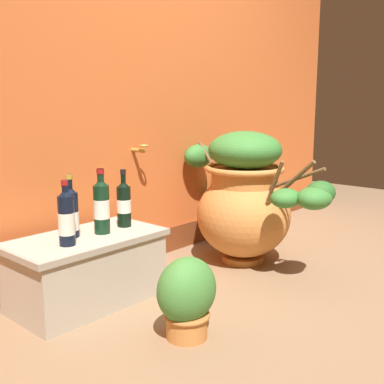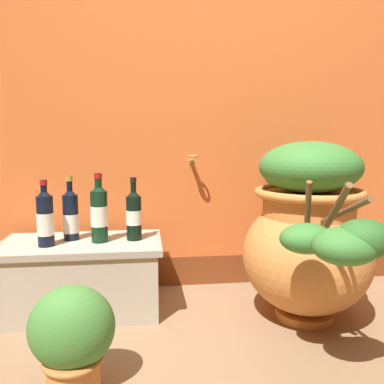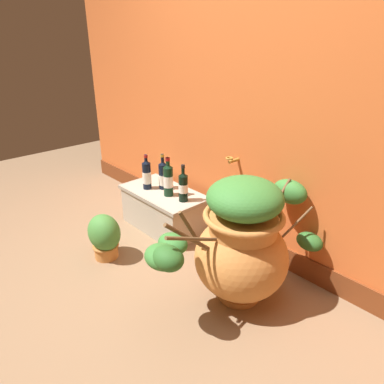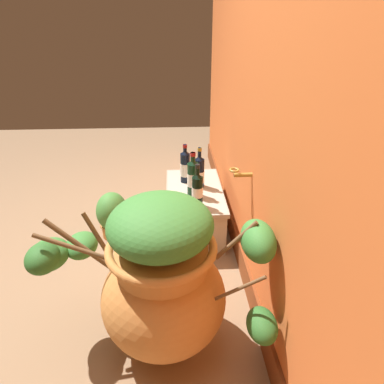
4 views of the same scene
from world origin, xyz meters
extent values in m
cube|color=#D6662D|center=(0.00, 1.20, 1.30)|extent=(4.40, 0.20, 2.60)
cube|color=brown|center=(0.00, 1.10, 0.08)|extent=(4.40, 0.02, 0.16)
cylinder|color=#B28433|center=(-0.08, 1.05, 0.70)|extent=(0.02, 0.10, 0.02)
torus|color=#B28433|center=(-0.08, 1.00, 0.73)|extent=(0.06, 0.06, 0.01)
cylinder|color=#CC7F3D|center=(0.39, 0.61, 0.02)|extent=(0.26, 0.26, 0.04)
ellipsoid|color=#CC7F3D|center=(0.39, 0.61, 0.30)|extent=(0.58, 0.58, 0.52)
cylinder|color=#CC7F3D|center=(0.39, 0.61, 0.53)|extent=(0.40, 0.40, 0.11)
torus|color=#CC7F3D|center=(0.39, 0.61, 0.59)|extent=(0.48, 0.48, 0.04)
cylinder|color=brown|center=(0.25, 0.32, 0.55)|extent=(0.07, 0.13, 0.25)
ellipsoid|color=#387A33|center=(0.21, 0.22, 0.48)|extent=(0.19, 0.15, 0.10)
cylinder|color=brown|center=(0.31, 0.24, 0.56)|extent=(0.07, 0.29, 0.27)
ellipsoid|color=#387A33|center=(0.28, 0.09, 0.49)|extent=(0.21, 0.18, 0.12)
cylinder|color=brown|center=(0.35, 0.24, 0.57)|extent=(0.04, 0.35, 0.16)
ellipsoid|color=#2D6628|center=(0.34, 0.08, 0.51)|extent=(0.18, 0.15, 0.13)
cylinder|color=brown|center=(0.55, 0.91, 0.48)|extent=(0.11, 0.21, 0.22)
ellipsoid|color=#2D6628|center=(0.61, 1.02, 0.34)|extent=(0.18, 0.13, 0.12)
cylinder|color=brown|center=(0.42, 0.93, 0.63)|extent=(0.03, 0.17, 0.20)
ellipsoid|color=#387A33|center=(0.43, 1.02, 0.63)|extent=(0.24, 0.14, 0.16)
ellipsoid|color=#387A33|center=(0.39, 0.61, 0.70)|extent=(0.45, 0.45, 0.23)
cube|color=#B2A893|center=(-0.64, 0.82, 0.17)|extent=(0.71, 0.39, 0.34)
cube|color=#A09785|center=(-0.64, 0.82, 0.33)|extent=(0.76, 0.42, 0.03)
cylinder|color=black|center=(-0.55, 0.80, 0.46)|extent=(0.08, 0.08, 0.24)
cone|color=black|center=(-0.55, 0.80, 0.60)|extent=(0.08, 0.08, 0.04)
cylinder|color=black|center=(-0.55, 0.80, 0.62)|extent=(0.03, 0.03, 0.08)
cylinder|color=maroon|center=(-0.55, 0.80, 0.65)|extent=(0.04, 0.04, 0.02)
cylinder|color=white|center=(-0.55, 0.80, 0.47)|extent=(0.08, 0.08, 0.09)
cylinder|color=black|center=(-0.69, 0.86, 0.45)|extent=(0.07, 0.07, 0.22)
cone|color=black|center=(-0.69, 0.86, 0.57)|extent=(0.07, 0.07, 0.04)
cylinder|color=black|center=(-0.69, 0.86, 0.60)|extent=(0.03, 0.03, 0.09)
cylinder|color=#B7932D|center=(-0.69, 0.86, 0.64)|extent=(0.03, 0.03, 0.02)
cylinder|color=white|center=(-0.69, 0.86, 0.42)|extent=(0.07, 0.07, 0.09)
cylinder|color=black|center=(-0.78, 0.76, 0.46)|extent=(0.07, 0.07, 0.23)
cone|color=black|center=(-0.78, 0.76, 0.58)|extent=(0.07, 0.07, 0.04)
cylinder|color=black|center=(-0.78, 0.76, 0.61)|extent=(0.03, 0.03, 0.07)
cylinder|color=maroon|center=(-0.78, 0.76, 0.63)|extent=(0.03, 0.03, 0.02)
cylinder|color=white|center=(-0.78, 0.76, 0.44)|extent=(0.07, 0.07, 0.10)
cylinder|color=black|center=(-0.39, 0.82, 0.45)|extent=(0.07, 0.07, 0.21)
cone|color=black|center=(-0.39, 0.82, 0.57)|extent=(0.07, 0.07, 0.04)
cylinder|color=black|center=(-0.39, 0.82, 0.60)|extent=(0.03, 0.03, 0.09)
cylinder|color=black|center=(-0.39, 0.82, 0.63)|extent=(0.03, 0.03, 0.02)
cylinder|color=white|center=(-0.39, 0.82, 0.45)|extent=(0.07, 0.07, 0.07)
cylinder|color=#CC7F3D|center=(-0.58, 0.21, 0.06)|extent=(0.17, 0.17, 0.11)
torus|color=#BB7538|center=(-0.58, 0.21, 0.10)|extent=(0.20, 0.20, 0.02)
ellipsoid|color=#428438|center=(-0.58, 0.21, 0.21)|extent=(0.28, 0.22, 0.28)
camera|label=1|loc=(-1.96, -1.05, 0.98)|focal=44.48mm
camera|label=2|loc=(-0.34, -1.02, 0.82)|focal=36.33mm
camera|label=3|loc=(1.54, -0.85, 1.56)|focal=33.36mm
camera|label=4|loc=(1.54, 0.68, 1.44)|focal=30.89mm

